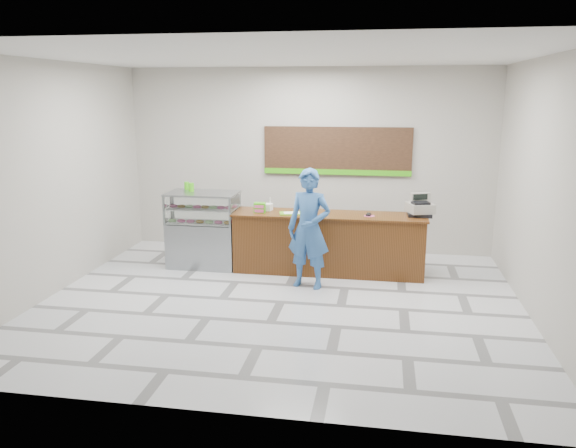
% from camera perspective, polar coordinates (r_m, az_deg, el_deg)
% --- Properties ---
extents(floor, '(7.00, 7.00, 0.00)m').
position_cam_1_polar(floor, '(8.38, -0.75, -7.94)').
color(floor, silver).
rests_on(floor, ground).
extents(back_wall, '(7.00, 0.00, 7.00)m').
position_cam_1_polar(back_wall, '(10.86, 2.09, 6.45)').
color(back_wall, '#B2AEA4').
rests_on(back_wall, floor).
extents(ceiling, '(7.00, 7.00, 0.00)m').
position_cam_1_polar(ceiling, '(7.83, -0.83, 16.70)').
color(ceiling, silver).
rests_on(ceiling, back_wall).
extents(sales_counter, '(3.26, 0.76, 1.03)m').
position_cam_1_polar(sales_counter, '(9.61, 4.14, -1.95)').
color(sales_counter, '#5B2E13').
rests_on(sales_counter, floor).
extents(display_case, '(1.22, 0.72, 1.33)m').
position_cam_1_polar(display_case, '(10.02, -8.59, -0.50)').
color(display_case, gray).
rests_on(display_case, floor).
extents(menu_board, '(2.80, 0.06, 0.90)m').
position_cam_1_polar(menu_board, '(10.74, 5.00, 7.32)').
color(menu_board, black).
rests_on(menu_board, back_wall).
extents(cash_register, '(0.50, 0.51, 0.36)m').
position_cam_1_polar(cash_register, '(9.55, 13.26, 1.64)').
color(cash_register, black).
rests_on(cash_register, sales_counter).
extents(card_terminal, '(0.09, 0.15, 0.04)m').
position_cam_1_polar(card_terminal, '(9.41, 8.19, 0.95)').
color(card_terminal, black).
rests_on(card_terminal, sales_counter).
extents(serving_tray, '(0.41, 0.34, 0.02)m').
position_cam_1_polar(serving_tray, '(9.45, 0.27, 1.10)').
color(serving_tray, '#72CE1F').
rests_on(serving_tray, sales_counter).
extents(napkin_box, '(0.16, 0.16, 0.12)m').
position_cam_1_polar(napkin_box, '(9.73, -2.07, 1.73)').
color(napkin_box, white).
rests_on(napkin_box, sales_counter).
extents(straw_cup, '(0.08, 0.08, 0.12)m').
position_cam_1_polar(straw_cup, '(9.77, -1.84, 1.77)').
color(straw_cup, silver).
rests_on(straw_cup, sales_counter).
extents(promo_box, '(0.20, 0.13, 0.17)m').
position_cam_1_polar(promo_box, '(9.56, -2.88, 1.67)').
color(promo_box, '#40BA11').
rests_on(promo_box, sales_counter).
extents(donut_decal, '(0.18, 0.18, 0.00)m').
position_cam_1_polar(donut_decal, '(9.39, 8.26, 0.82)').
color(donut_decal, '#DD5191').
rests_on(donut_decal, sales_counter).
extents(green_cup_left, '(0.09, 0.09, 0.13)m').
position_cam_1_polar(green_cup_left, '(10.25, -10.26, 3.86)').
color(green_cup_left, '#40BA11').
rests_on(green_cup_left, display_case).
extents(green_cup_right, '(0.09, 0.09, 0.15)m').
position_cam_1_polar(green_cup_right, '(10.02, -9.80, 3.71)').
color(green_cup_right, '#40BA11').
rests_on(green_cup_right, display_case).
extents(customer, '(0.77, 0.59, 1.89)m').
position_cam_1_polar(customer, '(8.78, 2.15, -0.49)').
color(customer, '#3262A3').
rests_on(customer, floor).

